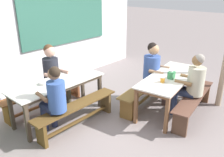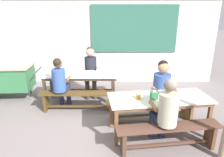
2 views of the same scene
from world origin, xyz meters
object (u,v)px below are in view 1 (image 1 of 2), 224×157
Objects in this scene: person_near_front at (191,83)px; tissue_box at (171,75)px; dining_table_near at (170,79)px; bench_near_back at (146,90)px; bench_far_back at (45,95)px; soup_bowl at (44,83)px; bench_near_front at (193,102)px; person_left_back_turned at (54,97)px; dining_table_far at (58,86)px; person_right_near_table at (154,68)px; condiment_jar at (163,80)px; bench_far_front at (77,111)px; person_center_facing at (54,73)px.

person_near_front is 7.83× the size of tissue_box.
tissue_box is (-0.12, -0.08, 0.14)m from dining_table_near.
person_near_front reaches higher than bench_near_back.
soup_bowl is at bearing -119.30° from bench_far_back.
dining_table_near is 1.50× the size of person_near_front.
dining_table_near is 1.08× the size of bench_near_front.
bench_far_back is 2.10m from bench_near_back.
soup_bowl is at bearing 73.00° from person_left_back_turned.
dining_table_far is 1.02× the size of bench_near_front.
person_right_near_table reaches higher than condiment_jar.
bench_near_front is 10.53× the size of soup_bowl.
person_right_near_table is (2.18, -0.51, 0.04)m from person_left_back_turned.
bench_near_front is at bearing -54.65° from bench_far_back.
dining_table_near reaches higher than bench_near_back.
person_right_near_table is 7.96× the size of tissue_box.
tissue_box is at bearing -28.95° from person_left_back_turned.
person_left_back_turned reaches higher than bench_far_back.
bench_far_front is 1.33× the size of person_right_near_table.
bench_far_back is 10.93× the size of soup_bowl.
condiment_jar reaches higher than bench_near_front.
condiment_jar reaches higher than bench_near_back.
bench_far_back is at bearing 122.56° from condiment_jar.
bench_far_back is 0.65m from soup_bowl.
soup_bowl is at bearing 141.48° from dining_table_near.
bench_near_back is 1.00m from person_near_front.
bench_near_front is at bearing -45.75° from soup_bowl.
bench_far_front is at bearing 151.38° from dining_table_near.
condiment_jar is (-0.40, 0.37, 0.08)m from person_near_front.
soup_bowl is (-0.45, -0.34, 0.01)m from person_center_facing.
person_right_near_table is at bearing -38.55° from bench_far_back.
bench_near_back is 1.46× the size of person_right_near_table.
dining_table_near is at bearing 7.60° from condiment_jar.
dining_table_far is 2.56m from bench_near_front.
condiment_jar is 2.13m from soup_bowl.
bench_far_back is 0.49m from person_center_facing.
bench_near_front is 1.37× the size of person_right_near_table.
bench_far_back is 1.39× the size of person_center_facing.
tissue_box is 2.34m from soup_bowl.
dining_table_far and dining_table_near have the same top height.
dining_table_far is at bearing 131.95° from bench_near_front.
person_center_facing is 7.84× the size of soup_bowl.
soup_bowl is at bearing -142.67° from person_center_facing.
person_center_facing is at bearing 122.39° from person_near_front.
person_right_near_table reaches higher than dining_table_far.
condiment_jar is at bearing -37.12° from bench_far_front.
person_near_front is at bearing -38.65° from bench_far_front.
soup_bowl reaches higher than bench_near_front.
dining_table_far is 17.25× the size of condiment_jar.
bench_near_back is 1.48× the size of person_near_front.
dining_table_far is 0.95× the size of dining_table_near.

